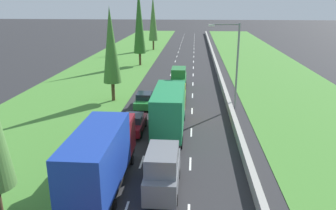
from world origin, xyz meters
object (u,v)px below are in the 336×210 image
(street_light_mast, at_px, (234,60))
(poplar_tree_fourth, at_px, (153,18))
(blue_box_truck_left_lane, at_px, (101,158))
(poplar_tree_second, at_px, (111,46))
(green_box_truck_centre_lane, at_px, (170,110))
(maroon_sedan_left_lane, at_px, (134,123))
(poplar_tree_third, at_px, (139,21))
(grey_van_centre_lane, at_px, (163,170))
(green_van_centre_lane, at_px, (179,78))
(green_sedan_centre_lane, at_px, (178,96))
(green_sedan_left_lane, at_px, (145,100))

(street_light_mast, bearing_deg, poplar_tree_fourth, 107.32)
(poplar_tree_fourth, distance_m, street_light_mast, 46.27)
(blue_box_truck_left_lane, height_order, poplar_tree_second, poplar_tree_second)
(poplar_tree_second, relative_size, street_light_mast, 1.18)
(poplar_tree_second, bearing_deg, green_box_truck_centre_lane, -52.85)
(blue_box_truck_left_lane, distance_m, maroon_sedan_left_lane, 9.69)
(maroon_sedan_left_lane, height_order, street_light_mast, street_light_mast)
(poplar_tree_third, bearing_deg, blue_box_truck_left_lane, -84.09)
(grey_van_centre_lane, xyz_separation_m, green_van_centre_lane, (-0.24, 25.00, 0.00))
(green_sedan_centre_lane, xyz_separation_m, poplar_tree_third, (-7.92, 22.92, 6.93))
(green_sedan_left_lane, height_order, poplar_tree_fourth, poplar_tree_fourth)
(grey_van_centre_lane, xyz_separation_m, green_sedan_centre_lane, (-0.02, 18.36, -0.59))
(green_box_truck_centre_lane, bearing_deg, street_light_mast, 51.32)
(poplar_tree_third, bearing_deg, green_sedan_left_lane, -79.89)
(green_van_centre_lane, relative_size, street_light_mast, 0.54)
(maroon_sedan_left_lane, xyz_separation_m, street_light_mast, (9.30, 7.55, 4.42))
(grey_van_centre_lane, bearing_deg, blue_box_truck_left_lane, -177.18)
(green_sedan_centre_lane, bearing_deg, blue_box_truck_left_lane, -101.07)
(green_box_truck_centre_lane, bearing_deg, blue_box_truck_left_lane, -109.58)
(green_sedan_centre_lane, distance_m, poplar_tree_fourth, 43.92)
(grey_van_centre_lane, height_order, green_van_centre_lane, same)
(green_sedan_left_lane, height_order, street_light_mast, street_light_mast)
(grey_van_centre_lane, distance_m, green_van_centre_lane, 25.00)
(green_sedan_centre_lane, height_order, poplar_tree_fourth, poplar_tree_fourth)
(green_sedan_centre_lane, xyz_separation_m, street_light_mast, (5.87, -1.40, 4.42))
(green_van_centre_lane, bearing_deg, maroon_sedan_left_lane, -101.64)
(grey_van_centre_lane, distance_m, poplar_tree_second, 20.93)
(green_box_truck_centre_lane, bearing_deg, poplar_tree_fourth, 98.40)
(poplar_tree_second, bearing_deg, poplar_tree_third, 91.09)
(grey_van_centre_lane, bearing_deg, poplar_tree_fourth, 97.38)
(grey_van_centre_lane, bearing_deg, green_sedan_left_lane, 102.02)
(green_box_truck_centre_lane, distance_m, poplar_tree_fourth, 52.57)
(green_box_truck_centre_lane, xyz_separation_m, green_sedan_centre_lane, (0.25, 9.04, -1.37))
(poplar_tree_second, bearing_deg, green_van_centre_lane, 40.02)
(blue_box_truck_left_lane, xyz_separation_m, green_sedan_left_lane, (0.10, 16.84, -1.37))
(green_sedan_centre_lane, xyz_separation_m, poplar_tree_fourth, (-7.89, 42.72, 6.40))
(green_sedan_centre_lane, xyz_separation_m, poplar_tree_second, (-7.50, 0.52, 5.55))
(blue_box_truck_left_lane, xyz_separation_m, street_light_mast, (9.49, 17.14, 3.05))
(green_box_truck_centre_lane, relative_size, green_van_centre_lane, 1.92)
(grey_van_centre_lane, distance_m, blue_box_truck_left_lane, 3.73)
(maroon_sedan_left_lane, xyz_separation_m, poplar_tree_third, (-4.49, 31.87, 6.93))
(green_sedan_left_lane, bearing_deg, grey_van_centre_lane, -77.98)
(grey_van_centre_lane, bearing_deg, green_box_truck_centre_lane, 91.63)
(grey_van_centre_lane, xyz_separation_m, poplar_tree_fourth, (-7.91, 61.09, 5.82))
(green_box_truck_centre_lane, distance_m, poplar_tree_second, 12.71)
(green_sedan_centre_lane, bearing_deg, poplar_tree_second, 176.00)
(grey_van_centre_lane, bearing_deg, green_van_centre_lane, 90.54)
(grey_van_centre_lane, relative_size, poplar_tree_third, 0.37)
(green_sedan_left_lane, xyz_separation_m, poplar_tree_second, (-3.97, 2.23, 5.55))
(street_light_mast, bearing_deg, poplar_tree_second, 171.79)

